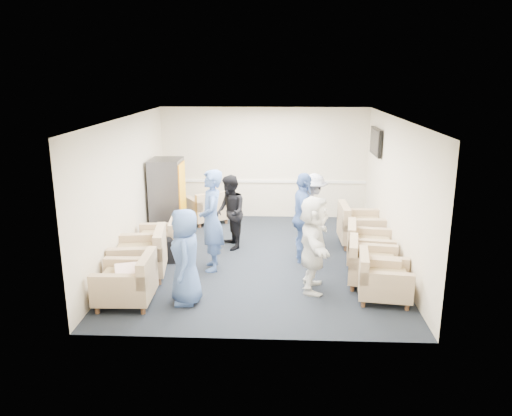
{
  "coord_description": "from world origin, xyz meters",
  "views": [
    {
      "loc": [
        0.34,
        -9.04,
        3.48
      ],
      "look_at": [
        -0.08,
        0.2,
        0.97
      ],
      "focal_mm": 35.0,
      "sensor_mm": 36.0,
      "label": 1
    }
  ],
  "objects_px": {
    "person_mid_left": "(211,221)",
    "armchair_corner": "(208,209)",
    "armchair_right_near": "(381,280)",
    "armchair_right_far": "(359,228)",
    "armchair_right_midnear": "(370,266)",
    "person_back_left": "(230,212)",
    "vending_machine": "(168,197)",
    "armchair_right_midfar": "(367,248)",
    "person_back_right": "(313,211)",
    "person_front_left": "(186,257)",
    "armchair_left_far": "(160,241)",
    "person_mid_right": "(303,218)",
    "armchair_left_near": "(129,283)",
    "armchair_left_mid": "(142,257)",
    "person_front_right": "(314,244)"
  },
  "relations": [
    {
      "from": "armchair_left_far",
      "to": "armchair_right_near",
      "type": "relative_size",
      "value": 0.94
    },
    {
      "from": "armchair_right_midnear",
      "to": "person_mid_right",
      "type": "height_order",
      "value": "person_mid_right"
    },
    {
      "from": "armchair_left_mid",
      "to": "vending_machine",
      "type": "height_order",
      "value": "vending_machine"
    },
    {
      "from": "armchair_right_midnear",
      "to": "armchair_left_mid",
      "type": "bearing_deg",
      "value": 96.47
    },
    {
      "from": "armchair_right_near",
      "to": "person_mid_left",
      "type": "height_order",
      "value": "person_mid_left"
    },
    {
      "from": "armchair_right_far",
      "to": "armchair_left_near",
      "type": "bearing_deg",
      "value": 125.42
    },
    {
      "from": "person_front_left",
      "to": "person_back_right",
      "type": "bearing_deg",
      "value": 133.17
    },
    {
      "from": "person_back_left",
      "to": "armchair_right_far",
      "type": "bearing_deg",
      "value": 78.38
    },
    {
      "from": "armchair_right_near",
      "to": "person_mid_right",
      "type": "height_order",
      "value": "person_mid_right"
    },
    {
      "from": "armchair_left_near",
      "to": "armchair_left_mid",
      "type": "xyz_separation_m",
      "value": [
        -0.07,
        1.06,
        0.03
      ]
    },
    {
      "from": "armchair_right_midnear",
      "to": "person_mid_right",
      "type": "distance_m",
      "value": 1.61
    },
    {
      "from": "person_mid_left",
      "to": "armchair_corner",
      "type": "bearing_deg",
      "value": -178.8
    },
    {
      "from": "armchair_right_midnear",
      "to": "armchair_right_midfar",
      "type": "relative_size",
      "value": 0.98
    },
    {
      "from": "armchair_right_midnear",
      "to": "person_back_left",
      "type": "relative_size",
      "value": 0.62
    },
    {
      "from": "armchair_left_mid",
      "to": "armchair_right_midnear",
      "type": "height_order",
      "value": "armchair_left_mid"
    },
    {
      "from": "armchair_right_midfar",
      "to": "person_mid_left",
      "type": "relative_size",
      "value": 0.52
    },
    {
      "from": "vending_machine",
      "to": "person_mid_left",
      "type": "relative_size",
      "value": 0.91
    },
    {
      "from": "armchair_left_far",
      "to": "person_mid_left",
      "type": "relative_size",
      "value": 0.46
    },
    {
      "from": "armchair_right_midnear",
      "to": "person_back_left",
      "type": "height_order",
      "value": "person_back_left"
    },
    {
      "from": "person_front_left",
      "to": "person_mid_left",
      "type": "relative_size",
      "value": 0.82
    },
    {
      "from": "person_mid_right",
      "to": "person_mid_left",
      "type": "bearing_deg",
      "value": 103.26
    },
    {
      "from": "person_back_left",
      "to": "person_back_right",
      "type": "xyz_separation_m",
      "value": [
        1.69,
        0.19,
        0.01
      ]
    },
    {
      "from": "vending_machine",
      "to": "person_mid_left",
      "type": "xyz_separation_m",
      "value": [
        1.25,
        -2.07,
        0.08
      ]
    },
    {
      "from": "armchair_left_near",
      "to": "armchair_right_midfar",
      "type": "height_order",
      "value": "same"
    },
    {
      "from": "armchair_right_midnear",
      "to": "armchair_right_near",
      "type": "bearing_deg",
      "value": -164.11
    },
    {
      "from": "armchair_left_mid",
      "to": "person_front_right",
      "type": "bearing_deg",
      "value": 73.93
    },
    {
      "from": "armchair_right_midfar",
      "to": "person_mid_right",
      "type": "xyz_separation_m",
      "value": [
        -1.19,
        0.17,
        0.52
      ]
    },
    {
      "from": "armchair_left_mid",
      "to": "armchair_right_near",
      "type": "height_order",
      "value": "armchair_left_mid"
    },
    {
      "from": "armchair_right_midfar",
      "to": "armchair_corner",
      "type": "bearing_deg",
      "value": 59.94
    },
    {
      "from": "armchair_left_far",
      "to": "armchair_right_midnear",
      "type": "xyz_separation_m",
      "value": [
        3.86,
        -1.2,
        0.02
      ]
    },
    {
      "from": "armchair_right_near",
      "to": "armchair_right_far",
      "type": "xyz_separation_m",
      "value": [
        0.05,
        2.6,
        0.05
      ]
    },
    {
      "from": "person_back_left",
      "to": "person_front_right",
      "type": "bearing_deg",
      "value": 19.78
    },
    {
      "from": "armchair_left_mid",
      "to": "armchair_corner",
      "type": "bearing_deg",
      "value": 160.31
    },
    {
      "from": "armchair_right_near",
      "to": "person_mid_right",
      "type": "distance_m",
      "value": 2.07
    },
    {
      "from": "armchair_left_near",
      "to": "person_back_right",
      "type": "relative_size",
      "value": 0.57
    },
    {
      "from": "armchair_left_near",
      "to": "person_front_right",
      "type": "xyz_separation_m",
      "value": [
        2.88,
        0.64,
        0.46
      ]
    },
    {
      "from": "armchair_left_far",
      "to": "person_mid_left",
      "type": "distance_m",
      "value": 1.42
    },
    {
      "from": "armchair_corner",
      "to": "person_back_left",
      "type": "height_order",
      "value": "person_back_left"
    },
    {
      "from": "armchair_right_midfar",
      "to": "person_mid_left",
      "type": "height_order",
      "value": "person_mid_left"
    },
    {
      "from": "vending_machine",
      "to": "person_mid_left",
      "type": "distance_m",
      "value": 2.42
    },
    {
      "from": "armchair_left_near",
      "to": "person_back_left",
      "type": "distance_m",
      "value": 2.97
    },
    {
      "from": "vending_machine",
      "to": "person_mid_right",
      "type": "bearing_deg",
      "value": -28.62
    },
    {
      "from": "person_mid_right",
      "to": "person_back_right",
      "type": "bearing_deg",
      "value": -18.87
    },
    {
      "from": "armchair_left_mid",
      "to": "armchair_left_far",
      "type": "distance_m",
      "value": 1.05
    },
    {
      "from": "armchair_left_far",
      "to": "armchair_right_near",
      "type": "height_order",
      "value": "armchair_right_near"
    },
    {
      "from": "person_mid_left",
      "to": "person_back_right",
      "type": "xyz_separation_m",
      "value": [
        1.91,
        1.33,
        -0.16
      ]
    },
    {
      "from": "armchair_right_midfar",
      "to": "armchair_right_far",
      "type": "distance_m",
      "value": 1.14
    },
    {
      "from": "person_mid_left",
      "to": "person_back_right",
      "type": "distance_m",
      "value": 2.33
    },
    {
      "from": "armchair_left_mid",
      "to": "person_mid_left",
      "type": "xyz_separation_m",
      "value": [
        1.18,
        0.42,
        0.56
      ]
    },
    {
      "from": "armchair_corner",
      "to": "person_back_left",
      "type": "distance_m",
      "value": 1.95
    }
  ]
}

